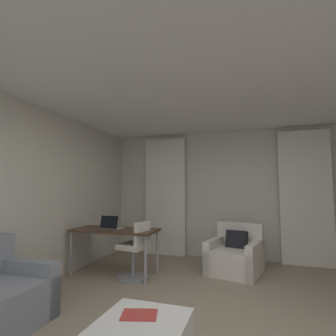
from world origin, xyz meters
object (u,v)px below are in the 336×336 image
desk (115,233)px  armchair (235,256)px  desk_chair (135,253)px  laptop (112,226)px  magazine_open (139,315)px

desk → armchair: bearing=21.7°
armchair → desk_chair: (-1.46, -0.83, 0.13)m
desk → desk_chair: bearing=-12.2°
laptop → armchair: bearing=21.4°
laptop → magazine_open: size_ratio=1.05×
desk → laptop: 0.12m
armchair → desk: bearing=-158.3°
laptop → magazine_open: (1.35, -1.89, -0.40)m
armchair → magazine_open: 2.70m
desk_chair → magazine_open: desk_chair is taller
desk → magazine_open: 2.31m
armchair → magazine_open: bearing=-102.3°
armchair → desk: armchair is taller
armchair → desk_chair: 1.68m
armchair → laptop: laptop is taller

